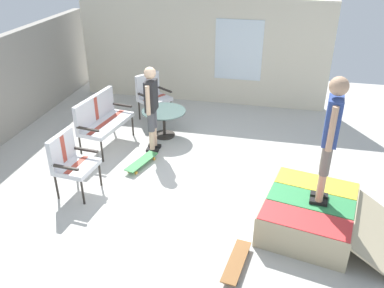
{
  "coord_description": "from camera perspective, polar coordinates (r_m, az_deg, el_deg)",
  "views": [
    {
      "loc": [
        -5.56,
        -1.39,
        3.8
      ],
      "look_at": [
        0.12,
        -0.1,
        0.7
      ],
      "focal_mm": 37.55,
      "sensor_mm": 36.0,
      "label": 1
    }
  ],
  "objects": [
    {
      "name": "skate_ramp",
      "position": [
        6.03,
        16.54,
        -9.52
      ],
      "size": [
        1.75,
        2.09,
        0.49
      ],
      "color": "tan",
      "rests_on": "ground_plane"
    },
    {
      "name": "patio_chair_by_wall",
      "position": [
        6.65,
        -17.01,
        -1.99
      ],
      "size": [
        0.67,
        0.6,
        1.02
      ],
      "color": "#2D2823",
      "rests_on": "ground_plane"
    },
    {
      "name": "patio_chair_near_house",
      "position": [
        9.07,
        -5.81,
        7.3
      ],
      "size": [
        0.82,
        0.8,
        1.02
      ],
      "color": "#2D2823",
      "rests_on": "ground_plane"
    },
    {
      "name": "skateboard_by_bench",
      "position": [
        7.37,
        -7.18,
        -2.52
      ],
      "size": [
        0.82,
        0.42,
        0.1
      ],
      "color": "#3F8C4C",
      "rests_on": "ground_plane"
    },
    {
      "name": "ground_plane",
      "position": [
        6.91,
        -1.02,
        -5.87
      ],
      "size": [
        12.0,
        12.0,
        0.1
      ],
      "primitive_type": "cube",
      "color": "beige"
    },
    {
      "name": "person_watching",
      "position": [
        7.52,
        -5.79,
        5.74
      ],
      "size": [
        0.48,
        0.25,
        1.66
      ],
      "color": "black",
      "rests_on": "ground_plane"
    },
    {
      "name": "house_facade",
      "position": [
        9.88,
        1.45,
        13.06
      ],
      "size": [
        0.23,
        6.0,
        2.5
      ],
      "color": "beige",
      "rests_on": "ground_plane"
    },
    {
      "name": "patio_table",
      "position": [
        8.27,
        -4.01,
        3.71
      ],
      "size": [
        0.9,
        0.9,
        0.57
      ],
      "color": "#2D2823",
      "rests_on": "ground_plane"
    },
    {
      "name": "patio_bench",
      "position": [
        8.0,
        -12.81,
        3.81
      ],
      "size": [
        1.32,
        0.73,
        1.02
      ],
      "color": "#2D2823",
      "rests_on": "ground_plane"
    },
    {
      "name": "person_skater",
      "position": [
        5.39,
        19.11,
        1.62
      ],
      "size": [
        0.48,
        0.27,
        1.79
      ],
      "color": "black",
      "rests_on": "skate_ramp"
    },
    {
      "name": "skateboard_spare",
      "position": [
        5.34,
        6.33,
        -16.28
      ],
      "size": [
        0.82,
        0.31,
        0.1
      ],
      "color": "brown",
      "rests_on": "ground_plane"
    }
  ]
}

